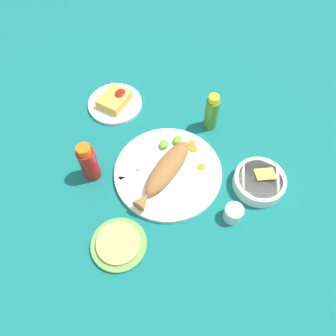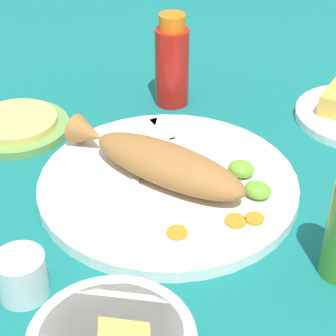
{
  "view_description": "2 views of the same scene",
  "coord_description": "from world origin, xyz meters",
  "px_view_note": "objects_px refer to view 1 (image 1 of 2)",
  "views": [
    {
      "loc": [
        -0.49,
        -0.27,
        0.97
      ],
      "look_at": [
        0.0,
        0.0,
        0.04
      ],
      "focal_mm": 35.0,
      "sensor_mm": 36.0,
      "label": 1
    },
    {
      "loc": [
        0.36,
        -0.59,
        0.52
      ],
      "look_at": [
        0.0,
        0.0,
        0.04
      ],
      "focal_mm": 65.0,
      "sensor_mm": 36.0,
      "label": 2
    }
  ],
  "objects_px": {
    "side_plate_fries": "(115,104)",
    "hot_sauce_bottle_green": "(212,113)",
    "fried_fish": "(165,171)",
    "hot_sauce_bottle_red": "(89,163)",
    "guacamole_bowl": "(259,181)",
    "fork_far": "(140,168)",
    "fork_near": "(142,181)",
    "tortilla_plate": "(119,244)",
    "main_plate": "(168,172)",
    "salt_cup": "(233,214)"
  },
  "relations": [
    {
      "from": "fork_near",
      "to": "tortilla_plate",
      "type": "xyz_separation_m",
      "value": [
        -0.22,
        -0.05,
        -0.01
      ]
    },
    {
      "from": "fork_near",
      "to": "hot_sauce_bottle_green",
      "type": "xyz_separation_m",
      "value": [
        0.34,
        -0.09,
        0.05
      ]
    },
    {
      "from": "hot_sauce_bottle_red",
      "to": "tortilla_plate",
      "type": "height_order",
      "value": "hot_sauce_bottle_red"
    },
    {
      "from": "fried_fish",
      "to": "side_plate_fries",
      "type": "relative_size",
      "value": 1.41
    },
    {
      "from": "tortilla_plate",
      "to": "hot_sauce_bottle_green",
      "type": "bearing_deg",
      "value": -4.44
    },
    {
      "from": "side_plate_fries",
      "to": "hot_sauce_bottle_green",
      "type": "bearing_deg",
      "value": -76.72
    },
    {
      "from": "fork_far",
      "to": "hot_sauce_bottle_red",
      "type": "relative_size",
      "value": 1.02
    },
    {
      "from": "hot_sauce_bottle_green",
      "to": "main_plate",
      "type": "bearing_deg",
      "value": 172.36
    },
    {
      "from": "main_plate",
      "to": "hot_sauce_bottle_red",
      "type": "distance_m",
      "value": 0.27
    },
    {
      "from": "hot_sauce_bottle_green",
      "to": "guacamole_bowl",
      "type": "height_order",
      "value": "hot_sauce_bottle_green"
    },
    {
      "from": "salt_cup",
      "to": "fried_fish",
      "type": "bearing_deg",
      "value": 84.43
    },
    {
      "from": "fork_near",
      "to": "fork_far",
      "type": "distance_m",
      "value": 0.05
    },
    {
      "from": "fork_near",
      "to": "main_plate",
      "type": "bearing_deg",
      "value": -152.17
    },
    {
      "from": "fork_near",
      "to": "guacamole_bowl",
      "type": "bearing_deg",
      "value": -176.75
    },
    {
      "from": "fried_fish",
      "to": "hot_sauce_bottle_green",
      "type": "distance_m",
      "value": 0.28
    },
    {
      "from": "fried_fish",
      "to": "hot_sauce_bottle_red",
      "type": "distance_m",
      "value": 0.25
    },
    {
      "from": "side_plate_fries",
      "to": "guacamole_bowl",
      "type": "xyz_separation_m",
      "value": [
        -0.07,
        -0.62,
        0.02
      ]
    },
    {
      "from": "fried_fish",
      "to": "hot_sauce_bottle_green",
      "type": "bearing_deg",
      "value": -3.77
    },
    {
      "from": "fork_far",
      "to": "guacamole_bowl",
      "type": "xyz_separation_m",
      "value": [
        0.14,
        -0.37,
        0.01
      ]
    },
    {
      "from": "hot_sauce_bottle_red",
      "to": "main_plate",
      "type": "bearing_deg",
      "value": -60.53
    },
    {
      "from": "hot_sauce_bottle_red",
      "to": "guacamole_bowl",
      "type": "height_order",
      "value": "hot_sauce_bottle_red"
    },
    {
      "from": "guacamole_bowl",
      "to": "tortilla_plate",
      "type": "xyz_separation_m",
      "value": [
        -0.4,
        0.29,
        -0.02
      ]
    },
    {
      "from": "guacamole_bowl",
      "to": "fork_far",
      "type": "bearing_deg",
      "value": 111.03
    },
    {
      "from": "fork_far",
      "to": "hot_sauce_bottle_green",
      "type": "distance_m",
      "value": 0.33
    },
    {
      "from": "salt_cup",
      "to": "side_plate_fries",
      "type": "bearing_deg",
      "value": 70.02
    },
    {
      "from": "hot_sauce_bottle_red",
      "to": "side_plate_fries",
      "type": "relative_size",
      "value": 0.77
    },
    {
      "from": "salt_cup",
      "to": "hot_sauce_bottle_red",
      "type": "bearing_deg",
      "value": 100.2
    },
    {
      "from": "fried_fish",
      "to": "fork_far",
      "type": "xyz_separation_m",
      "value": [
        -0.02,
        0.09,
        -0.02
      ]
    },
    {
      "from": "fried_fish",
      "to": "main_plate",
      "type": "bearing_deg",
      "value": 0.0
    },
    {
      "from": "fork_far",
      "to": "side_plate_fries",
      "type": "relative_size",
      "value": 0.79
    },
    {
      "from": "salt_cup",
      "to": "side_plate_fries",
      "type": "xyz_separation_m",
      "value": [
        0.21,
        0.59,
        -0.02
      ]
    },
    {
      "from": "hot_sauce_bottle_green",
      "to": "salt_cup",
      "type": "distance_m",
      "value": 0.38
    },
    {
      "from": "fried_fish",
      "to": "fork_far",
      "type": "bearing_deg",
      "value": 107.42
    },
    {
      "from": "fried_fish",
      "to": "hot_sauce_bottle_green",
      "type": "height_order",
      "value": "hot_sauce_bottle_green"
    },
    {
      "from": "tortilla_plate",
      "to": "side_plate_fries",
      "type": "bearing_deg",
      "value": 34.89
    },
    {
      "from": "fried_fish",
      "to": "hot_sauce_bottle_red",
      "type": "relative_size",
      "value": 1.83
    },
    {
      "from": "side_plate_fries",
      "to": "guacamole_bowl",
      "type": "bearing_deg",
      "value": -96.13
    },
    {
      "from": "fork_near",
      "to": "hot_sauce_bottle_green",
      "type": "height_order",
      "value": "hot_sauce_bottle_green"
    },
    {
      "from": "fried_fish",
      "to": "hot_sauce_bottle_red",
      "type": "xyz_separation_m",
      "value": [
        -0.11,
        0.22,
        0.03
      ]
    },
    {
      "from": "fried_fish",
      "to": "salt_cup",
      "type": "distance_m",
      "value": 0.26
    },
    {
      "from": "fork_far",
      "to": "side_plate_fries",
      "type": "xyz_separation_m",
      "value": [
        0.21,
        0.24,
        -0.01
      ]
    },
    {
      "from": "side_plate_fries",
      "to": "tortilla_plate",
      "type": "height_order",
      "value": "same"
    },
    {
      "from": "fork_near",
      "to": "guacamole_bowl",
      "type": "xyz_separation_m",
      "value": [
        0.18,
        -0.34,
        0.01
      ]
    },
    {
      "from": "side_plate_fries",
      "to": "salt_cup",
      "type": "bearing_deg",
      "value": -109.98
    },
    {
      "from": "main_plate",
      "to": "fried_fish",
      "type": "bearing_deg",
      "value": 176.35
    },
    {
      "from": "fried_fish",
      "to": "salt_cup",
      "type": "height_order",
      "value": "fried_fish"
    },
    {
      "from": "fork_far",
      "to": "guacamole_bowl",
      "type": "bearing_deg",
      "value": 142.3
    },
    {
      "from": "hot_sauce_bottle_red",
      "to": "salt_cup",
      "type": "height_order",
      "value": "hot_sauce_bottle_red"
    },
    {
      "from": "hot_sauce_bottle_red",
      "to": "tortilla_plate",
      "type": "relative_size",
      "value": 0.95
    },
    {
      "from": "hot_sauce_bottle_red",
      "to": "guacamole_bowl",
      "type": "xyz_separation_m",
      "value": [
        0.23,
        -0.51,
        -0.05
      ]
    }
  ]
}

